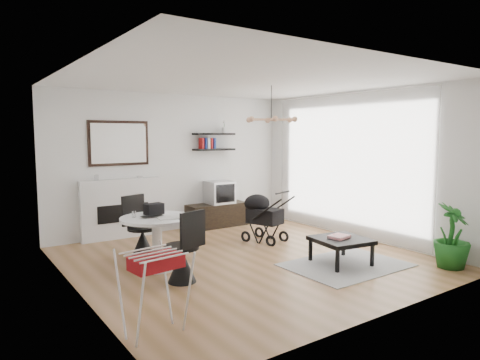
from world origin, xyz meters
TOP-DOWN VIEW (x-y plane):
  - floor at (0.00, 0.00)m, footprint 5.00×5.00m
  - ceiling at (0.00, 0.00)m, footprint 5.00×5.00m
  - wall_back at (0.00, 2.50)m, footprint 5.00×0.00m
  - wall_left at (-2.50, 0.00)m, footprint 0.00×5.00m
  - wall_right at (2.50, 0.00)m, footprint 0.00×5.00m
  - sheer_curtain at (2.40, 0.20)m, footprint 0.04×3.60m
  - fireplace at (-1.10, 2.42)m, footprint 1.50×0.17m
  - shelf_lower at (0.86, 2.37)m, footprint 0.90×0.25m
  - shelf_upper at (0.86, 2.37)m, footprint 0.90×0.25m
  - pendant_lamp at (0.70, 0.30)m, footprint 0.90×0.90m
  - tv_console at (0.86, 2.26)m, footprint 1.29×0.45m
  - crt_tv at (0.92, 2.26)m, footprint 0.53×0.47m
  - dining_table at (-1.32, 0.34)m, footprint 1.02×1.02m
  - laptop at (-1.39, 0.31)m, footprint 0.31×0.21m
  - black_bag at (-1.27, 0.56)m, footprint 0.29×0.20m
  - newspaper at (-1.19, 0.18)m, footprint 0.41×0.36m
  - drinking_glass at (-1.59, 0.51)m, footprint 0.06×0.06m
  - chair_far at (-1.30, 0.98)m, footprint 0.50×0.52m
  - chair_near at (-1.29, -0.37)m, footprint 0.49×0.50m
  - drying_rack at (-2.18, -1.54)m, footprint 0.60×0.57m
  - stroller at (0.89, 0.76)m, footprint 0.67×0.85m
  - rug at (1.01, -1.09)m, footprint 1.72×1.24m
  - coffee_table at (0.99, -0.99)m, footprint 0.84×0.84m
  - magazines at (0.97, -0.97)m, footprint 0.32×0.27m
  - potted_plant at (2.16, -2.01)m, footprint 0.65×0.65m

SIDE VIEW (x-z plane):
  - floor at x=0.00m, z-range 0.00..0.00m
  - rug at x=1.01m, z-range 0.00..0.01m
  - tv_console at x=0.86m, z-range 0.00..0.49m
  - chair_near at x=-1.29m, z-range -0.18..0.78m
  - chair_far at x=-1.30m, z-range -0.18..0.79m
  - coffee_table at x=0.99m, z-range 0.16..0.54m
  - stroller at x=0.89m, z-range -0.07..0.87m
  - magazines at x=0.97m, z-range 0.39..0.43m
  - drying_rack at x=-2.18m, z-range 0.02..0.83m
  - potted_plant at x=2.16m, z-range 0.00..0.92m
  - dining_table at x=-1.32m, z-range 0.12..0.87m
  - fireplace at x=-1.10m, z-range -0.39..1.77m
  - crt_tv at x=0.92m, z-range 0.49..0.95m
  - newspaper at x=-1.19m, z-range 0.75..0.76m
  - laptop at x=-1.39m, z-range 0.75..0.77m
  - drinking_glass at x=-1.59m, z-range 0.75..0.84m
  - black_bag at x=-1.27m, z-range 0.75..0.91m
  - wall_back at x=0.00m, z-range -1.15..3.85m
  - wall_left at x=-2.50m, z-range -1.15..3.85m
  - wall_right at x=2.50m, z-range -1.15..3.85m
  - sheer_curtain at x=2.40m, z-range 0.05..2.65m
  - shelf_lower at x=0.86m, z-range 1.58..1.62m
  - shelf_upper at x=0.86m, z-range 1.90..1.94m
  - pendant_lamp at x=0.70m, z-range 2.10..2.20m
  - ceiling at x=0.00m, z-range 2.70..2.70m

